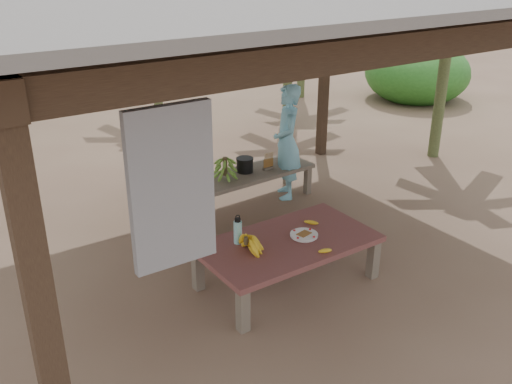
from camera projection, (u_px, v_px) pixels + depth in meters
ground at (260, 256)px, 6.50m from camera, size 80.00×80.00×0.00m
pavilion at (261, 0)px, 5.38m from camera, size 6.60×5.60×2.95m
work_table at (288, 246)px, 5.81m from camera, size 1.81×1.01×0.50m
bench at (239, 179)px, 7.57m from camera, size 2.23×0.72×0.45m
ripe_banana_bunch at (246, 244)px, 5.51m from camera, size 0.31×0.27×0.19m
plate at (304, 235)px, 5.85m from camera, size 0.29×0.29×0.04m
loose_banana_front at (325, 251)px, 5.55m from camera, size 0.16×0.06×0.04m
loose_banana_side at (311, 222)px, 6.11m from camera, size 0.15×0.13×0.04m
water_flask at (238, 231)px, 5.69m from camera, size 0.08×0.08×0.31m
green_banana_stalk at (225, 168)px, 7.37m from camera, size 0.29×0.29×0.32m
cooking_pot at (245, 165)px, 7.64m from camera, size 0.22×0.22×0.19m
skewer_rack at (268, 161)px, 7.72m from camera, size 0.18×0.09×0.24m
woman at (287, 142)px, 7.74m from camera, size 0.60×0.69×1.59m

